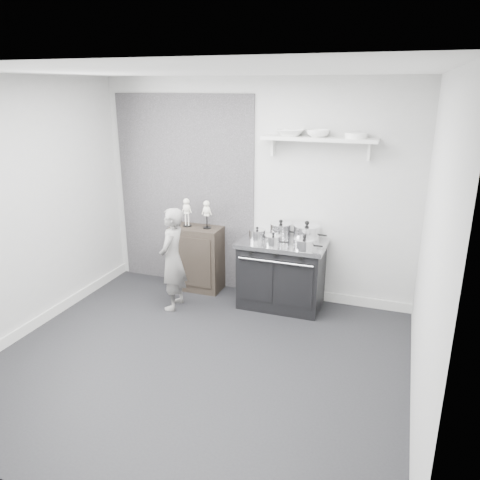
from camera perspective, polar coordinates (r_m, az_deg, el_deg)
name	(u,v)px	position (r m, az deg, el deg)	size (l,w,h in m)	color
ground	(197,360)	(4.80, -5.26, -14.39)	(4.00, 4.00, 0.00)	black
room_shell	(190,195)	(4.32, -6.14, 5.53)	(4.02, 3.62, 2.71)	#B3B3B1
wall_shelf	(319,140)	(5.44, 9.61, 11.94)	(1.30, 0.26, 0.24)	silver
stove	(281,274)	(5.71, 5.07, -4.11)	(1.03, 0.65, 0.83)	black
side_cabinet	(197,258)	(6.20, -5.22, -2.19)	(0.66, 0.38, 0.85)	black
child	(173,259)	(5.62, -8.22, -2.33)	(0.46, 0.30, 1.25)	slate
pot_front_left	(257,236)	(5.52, 2.11, 0.55)	(0.28, 0.20, 0.19)	silver
pot_back_left	(281,230)	(5.69, 4.98, 1.19)	(0.36, 0.27, 0.23)	silver
pot_back_right	(307,233)	(5.61, 8.12, 0.87)	(0.40, 0.31, 0.25)	silver
pot_front_right	(304,244)	(5.32, 7.85, -0.46)	(0.33, 0.25, 0.17)	silver
pot_front_center	(273,241)	(5.40, 4.07, -0.07)	(0.27, 0.18, 0.16)	silver
skeleton_full	(187,210)	(6.06, -6.51, 3.63)	(0.12, 0.08, 0.42)	silver
skeleton_torso	(207,212)	(5.94, -4.08, 3.38)	(0.12, 0.07, 0.42)	silver
bowl_large	(290,133)	(5.49, 6.15, 12.88)	(0.31, 0.31, 0.08)	white
bowl_small	(318,133)	(5.43, 9.47, 12.70)	(0.26, 0.26, 0.08)	white
plate_stack	(356,136)	(5.37, 13.96, 12.25)	(0.24, 0.24, 0.06)	white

